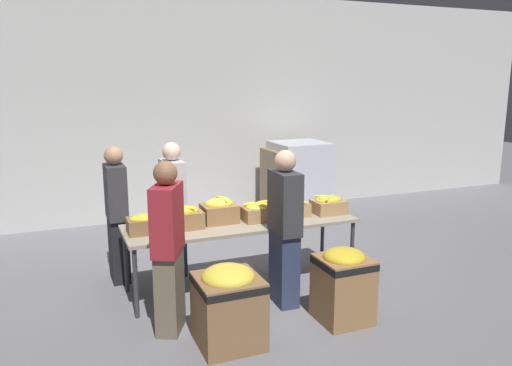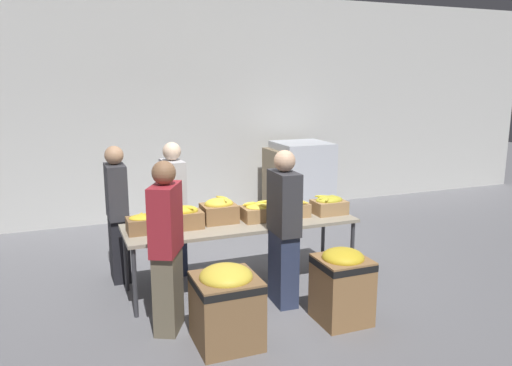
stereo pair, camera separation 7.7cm
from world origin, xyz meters
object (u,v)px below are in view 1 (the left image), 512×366
banana_box_3 (259,212)px  donation_bin_1 (343,283)px  banana_box_0 (146,223)px  banana_box_2 (219,210)px  volunteer_0 (168,249)px  volunteer_1 (285,229)px  pallet_stack_1 (299,180)px  pallet_stack_0 (294,184)px  volunteer_3 (173,210)px  sorting_table (242,226)px  donation_bin_0 (229,303)px  banana_box_1 (185,218)px  banana_box_5 (329,204)px  volunteer_2 (117,215)px  banana_box_4 (292,208)px

banana_box_3 → donation_bin_1: size_ratio=0.52×
banana_box_0 → banana_box_2: bearing=6.3°
volunteer_0 → volunteer_1: bearing=-57.4°
banana_box_2 → pallet_stack_1: pallet_stack_1 is taller
banana_box_3 → pallet_stack_0: pallet_stack_0 is taller
volunteer_3 → pallet_stack_1: (2.79, 1.91, -0.18)m
sorting_table → pallet_stack_1: bearing=51.1°
banana_box_2 → donation_bin_1: size_ratio=0.52×
banana_box_0 → volunteer_1: bearing=-24.1°
pallet_stack_1 → volunteer_0: bearing=-133.1°
donation_bin_0 → pallet_stack_1: size_ratio=0.57×
banana_box_0 → donation_bin_1: (1.80, -1.24, -0.50)m
donation_bin_1 → pallet_stack_1: size_ratio=0.58×
banana_box_1 → banana_box_5: size_ratio=1.00×
volunteer_0 → volunteer_2: 1.55m
banana_box_3 → donation_bin_0: bearing=-123.5°
banana_box_4 → pallet_stack_0: size_ratio=0.33×
volunteer_2 → donation_bin_1: bearing=44.6°
volunteer_1 → donation_bin_1: bearing=-145.3°
banana_box_4 → banana_box_5: banana_box_5 is taller
banana_box_4 → sorting_table: bearing=179.7°
volunteer_0 → donation_bin_0: volunteer_0 is taller
banana_box_4 → volunteer_2: volunteer_2 is taller
banana_box_2 → banana_box_0: bearing=-173.7°
banana_box_5 → banana_box_4: bearing=174.7°
banana_box_1 → banana_box_2: banana_box_2 is taller
banana_box_1 → donation_bin_0: size_ratio=0.52×
banana_box_1 → banana_box_2: bearing=13.4°
volunteer_3 → donation_bin_1: size_ratio=2.18×
banana_box_5 → donation_bin_1: 1.39m
sorting_table → banana_box_4: (0.67, -0.00, 0.16)m
banana_box_0 → volunteer_3: (0.47, 0.73, -0.07)m
donation_bin_1 → sorting_table: bearing=118.0°
banana_box_1 → donation_bin_0: bearing=-85.6°
volunteer_0 → banana_box_5: bearing=-45.4°
banana_box_0 → pallet_stack_0: pallet_stack_0 is taller
banana_box_0 → donation_bin_0: size_ratio=0.52×
banana_box_1 → volunteer_1: volunteer_1 is taller
banana_box_0 → banana_box_5: 2.31m
banana_box_1 → volunteer_0: 0.85m
volunteer_2 → donation_bin_1: 2.88m
banana_box_0 → banana_box_3: size_ratio=0.99×
donation_bin_1 → banana_box_4: bearing=89.7°
banana_box_4 → volunteer_2: size_ratio=0.24×
volunteer_0 → volunteer_2: bearing=38.0°
volunteer_1 → banana_box_4: bearing=-30.0°
banana_box_4 → donation_bin_0: size_ratio=0.52×
pallet_stack_1 → volunteer_2: bearing=-151.7°
volunteer_0 → banana_box_4: bearing=-39.4°
banana_box_3 → donation_bin_0: banana_box_3 is taller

